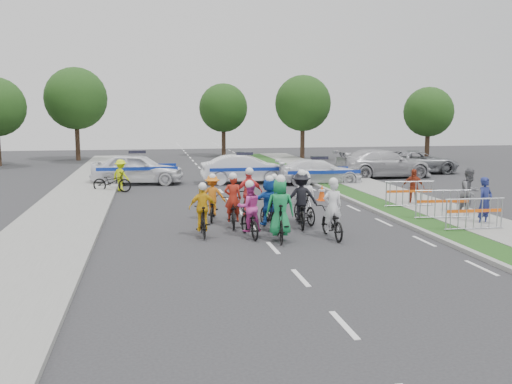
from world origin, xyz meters
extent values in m
plane|color=#28282B|center=(0.00, 0.00, 0.00)|extent=(90.00, 90.00, 0.00)
cube|color=gray|center=(5.10, 5.00, 0.06)|extent=(0.20, 60.00, 0.12)
cube|color=#214917|center=(5.80, 5.00, 0.06)|extent=(1.20, 60.00, 0.11)
cube|color=gray|center=(7.60, 5.00, 0.07)|extent=(2.40, 60.00, 0.13)
cube|color=gray|center=(-6.50, 5.00, 0.07)|extent=(3.00, 60.00, 0.13)
imported|color=black|center=(2.03, 0.94, 0.48)|extent=(0.66, 1.84, 0.96)
imported|color=white|center=(2.03, 0.89, 0.98)|extent=(0.59, 0.39, 1.61)
sphere|color=white|center=(2.03, 0.84, 1.73)|extent=(0.28, 0.28, 0.28)
imported|color=black|center=(0.40, 0.92, 0.57)|extent=(0.78, 1.95, 1.14)
imported|color=#198C49|center=(0.40, 0.87, 1.03)|extent=(0.90, 0.65, 1.71)
sphere|color=white|center=(0.40, 0.82, 1.84)|extent=(0.30, 0.30, 0.30)
imported|color=black|center=(-0.41, 1.59, 0.46)|extent=(0.81, 1.80, 0.91)
imported|color=#D63B9F|center=(-0.41, 1.54, 0.94)|extent=(0.80, 0.66, 1.52)
sphere|color=white|center=(-0.41, 1.49, 1.64)|extent=(0.26, 0.26, 0.26)
imported|color=black|center=(-1.81, 1.92, 0.48)|extent=(0.46, 1.62, 0.97)
imported|color=yellow|center=(-1.81, 1.87, 0.91)|extent=(0.85, 0.36, 1.45)
sphere|color=white|center=(-1.81, 1.82, 1.57)|extent=(0.25, 0.25, 0.25)
imported|color=black|center=(1.55, 2.79, 0.50)|extent=(0.97, 1.99, 1.00)
imported|color=black|center=(1.55, 2.74, 1.01)|extent=(1.17, 0.79, 1.67)
sphere|color=white|center=(1.55, 2.69, 1.80)|extent=(0.29, 0.29, 0.29)
imported|color=black|center=(0.42, 2.58, 0.51)|extent=(0.70, 1.75, 1.03)
imported|color=blue|center=(0.42, 2.53, 0.95)|extent=(1.47, 0.63, 1.54)
sphere|color=white|center=(0.42, 2.48, 1.66)|extent=(0.27, 0.27, 0.27)
imported|color=black|center=(-0.68, 3.24, 0.47)|extent=(0.83, 1.86, 0.95)
imported|color=#B12516|center=(-0.68, 3.19, 0.97)|extent=(0.61, 0.44, 1.58)
sphere|color=white|center=(-0.68, 3.14, 1.70)|extent=(0.27, 0.27, 0.27)
imported|color=black|center=(1.82, 3.32, 0.53)|extent=(0.75, 1.81, 1.05)
imported|color=white|center=(1.82, 3.27, 0.97)|extent=(0.84, 0.61, 1.58)
sphere|color=white|center=(1.82, 3.22, 1.71)|extent=(0.27, 0.27, 0.27)
imported|color=black|center=(0.87, 3.94, 0.44)|extent=(0.90, 1.74, 0.87)
imported|color=#178160|center=(0.87, 3.89, 0.91)|extent=(0.80, 0.68, 1.45)
sphere|color=white|center=(0.87, 3.84, 1.57)|extent=(0.25, 0.25, 0.25)
imported|color=black|center=(0.03, 4.13, 0.55)|extent=(0.61, 1.84, 1.09)
imported|color=#FC4646|center=(0.03, 4.08, 1.00)|extent=(0.98, 0.45, 1.64)
sphere|color=white|center=(0.03, 4.03, 1.77)|extent=(0.28, 0.28, 0.28)
imported|color=black|center=(-1.22, 4.52, 0.43)|extent=(0.86, 1.73, 0.87)
imported|color=orange|center=(-1.22, 4.47, 0.90)|extent=(1.01, 0.69, 1.44)
sphere|color=white|center=(-1.22, 4.42, 1.56)|extent=(0.25, 0.25, 0.25)
imported|color=white|center=(-4.02, 15.58, 0.83)|extent=(5.09, 2.66, 1.65)
imported|color=white|center=(1.65, 14.88, 0.77)|extent=(4.67, 1.68, 1.53)
imported|color=white|center=(5.53, 13.81, 0.66)|extent=(4.73, 2.26, 1.33)
imported|color=#B1B0B5|center=(10.13, 16.05, 0.83)|extent=(5.81, 2.61, 1.65)
imported|color=gray|center=(13.21, 17.96, 0.72)|extent=(5.26, 2.60, 1.43)
imported|color=navy|center=(7.67, 1.77, 0.83)|extent=(0.71, 0.59, 1.66)
imported|color=#59595E|center=(8.27, 3.71, 0.88)|extent=(1.00, 0.87, 1.76)
imported|color=maroon|center=(7.18, 6.10, 0.77)|extent=(0.96, 0.78, 1.53)
imported|color=#DEF80D|center=(-4.77, 12.91, 0.77)|extent=(1.12, 1.10, 1.54)
cube|color=#F24C0C|center=(3.96, 8.19, 0.01)|extent=(0.40, 0.40, 0.03)
cone|color=#F24C0C|center=(3.96, 8.19, 0.35)|extent=(0.36, 0.36, 0.70)
cylinder|color=silver|center=(3.96, 8.19, 0.45)|extent=(0.29, 0.29, 0.08)
cube|color=#F24C0C|center=(6.26, 13.16, 0.01)|extent=(0.40, 0.40, 0.03)
cone|color=#F24C0C|center=(6.26, 13.16, 0.35)|extent=(0.36, 0.36, 0.70)
cylinder|color=silver|center=(6.26, 13.16, 0.45)|extent=(0.29, 0.29, 0.08)
imported|color=black|center=(-5.18, 12.66, 0.50)|extent=(2.02, 1.23, 1.00)
cylinder|color=#382619|center=(9.00, 30.00, 1.62)|extent=(0.36, 0.36, 3.25)
sphere|color=#143912|center=(9.00, 30.00, 4.55)|extent=(4.55, 4.55, 4.55)
cylinder|color=#382619|center=(18.00, 26.00, 1.38)|extent=(0.36, 0.36, 2.75)
sphere|color=#143912|center=(18.00, 26.00, 3.85)|extent=(3.85, 3.85, 3.85)
cylinder|color=#382619|center=(-9.00, 32.00, 1.75)|extent=(0.36, 0.36, 3.50)
sphere|color=#143912|center=(-9.00, 32.00, 4.90)|extent=(4.90, 4.90, 4.90)
cylinder|color=#382619|center=(3.00, 34.00, 1.50)|extent=(0.36, 0.36, 3.00)
sphere|color=#143912|center=(3.00, 34.00, 4.20)|extent=(4.20, 4.20, 4.20)
camera|label=1|loc=(-3.37, -15.38, 3.80)|focal=40.00mm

